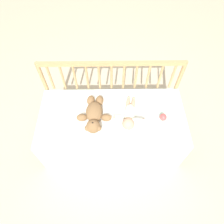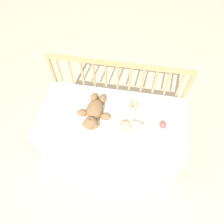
% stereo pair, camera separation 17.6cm
% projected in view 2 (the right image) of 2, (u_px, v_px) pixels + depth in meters
% --- Properties ---
extents(ground_plane, '(12.00, 12.00, 0.00)m').
position_uv_depth(ground_plane, '(112.00, 139.00, 2.19)').
color(ground_plane, '#C6B293').
extents(crib_mattress, '(1.34, 0.64, 0.46)m').
position_uv_depth(crib_mattress, '(112.00, 128.00, 2.00)').
color(crib_mattress, silver).
rests_on(crib_mattress, ground_plane).
extents(crib_rail, '(1.34, 0.04, 0.79)m').
position_uv_depth(crib_rail, '(118.00, 80.00, 1.90)').
color(crib_rail, tan).
rests_on(crib_rail, ground_plane).
extents(blanket, '(0.82, 0.51, 0.01)m').
position_uv_depth(blanket, '(112.00, 115.00, 1.82)').
color(blanket, white).
rests_on(blanket, crib_mattress).
extents(teddy_bear, '(0.31, 0.41, 0.12)m').
position_uv_depth(teddy_bear, '(94.00, 112.00, 1.78)').
color(teddy_bear, olive).
rests_on(teddy_bear, crib_mattress).
extents(baby, '(0.30, 0.38, 0.11)m').
position_uv_depth(baby, '(129.00, 118.00, 1.75)').
color(baby, '#EAEACC').
rests_on(baby, crib_mattress).
extents(toy_ball, '(0.06, 0.06, 0.06)m').
position_uv_depth(toy_ball, '(163.00, 125.00, 1.72)').
color(toy_ball, '#DB4C4C').
rests_on(toy_ball, crib_mattress).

